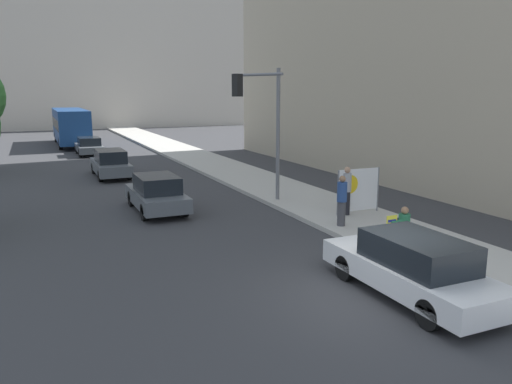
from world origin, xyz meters
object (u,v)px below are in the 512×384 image
Objects in this scene: jogger_on_sidewalk at (342,200)px; car_on_road_distant at (89,146)px; protest_banner at (358,190)px; traffic_light_pole at (263,113)px; seated_protester at (405,226)px; city_bus_on_road at (70,125)px; car_on_road_nearest at (157,193)px; car_on_road_midblock at (111,163)px; parked_car_curbside at (412,267)px; pedestrian_behind at (347,190)px.

car_on_road_distant is at bearing -79.50° from jogger_on_sidewalk.
protest_banner is 25.42m from car_on_road_distant.
seated_protester is at bearing -80.29° from traffic_light_pole.
city_bus_on_road reaches higher than protest_banner.
traffic_light_pole reaches higher than car_on_road_distant.
city_bus_on_road is at bearing 103.68° from protest_banner.
city_bus_on_road reaches higher than car_on_road_nearest.
jogger_on_sidewalk is at bearing -78.35° from traffic_light_pole.
traffic_light_pole is 11.75m from car_on_road_midblock.
seated_protester is 0.70× the size of jogger_on_sidewalk.
traffic_light_pole is (-2.48, 3.14, 2.78)m from protest_banner.
jogger_on_sidewalk is 7.46m from car_on_road_nearest.
seated_protester reaches higher than car_on_road_distant.
seated_protester is 4.31m from protest_banner.
jogger_on_sidewalk reaches higher than parked_car_curbside.
protest_banner is at bearing -31.50° from car_on_road_nearest.
car_on_road_nearest is 0.89× the size of car_on_road_midblock.
jogger_on_sidewalk is at bearing -69.15° from car_on_road_midblock.
car_on_road_nearest is (-3.43, 10.88, -0.01)m from parked_car_curbside.
jogger_on_sidewalk reaches higher than protest_banner.
parked_car_curbside is 11.41m from car_on_road_nearest.
car_on_road_midblock is at bearing 118.09° from protest_banner.
parked_car_curbside reaches higher than seated_protester.
car_on_road_midblock is at bearing -71.05° from jogger_on_sidewalk.
seated_protester is at bearing 137.44° from pedestrian_behind.
seated_protester is 18.55m from car_on_road_midblock.
parked_car_curbside is at bearing 125.09° from pedestrian_behind.
pedestrian_behind is 15.03m from car_on_road_midblock.
city_bus_on_road reaches higher than pedestrian_behind.
city_bus_on_road is at bearing 94.89° from car_on_road_distant.
jogger_on_sidewalk is at bearing -79.37° from city_bus_on_road.
seated_protester is at bearing 94.76° from jogger_on_sidewalk.
car_on_road_midblock is 10.92m from car_on_road_distant.
seated_protester is 29.12m from car_on_road_distant.
jogger_on_sidewalk is 5.76m from parked_car_curbside.
car_on_road_distant is at bearing -85.11° from city_bus_on_road.
protest_banner reaches higher than car_on_road_midblock.
parked_car_curbside is at bearing -115.89° from protest_banner.
traffic_light_pole is 21.98m from car_on_road_distant.
jogger_on_sidewalk is 2.02m from protest_banner.
car_on_road_midblock is 1.08× the size of car_on_road_distant.
traffic_light_pole is at bearing -12.91° from car_on_road_nearest.
protest_banner is at bearing -73.52° from car_on_road_distant.
traffic_light_pole reaches higher than pedestrian_behind.
jogger_on_sidewalk is 0.39× the size of car_on_road_distant.
traffic_light_pole reaches higher than car_on_road_midblock.
city_bus_on_road is (-0.72, 18.99, 1.08)m from car_on_road_midblock.
jogger_on_sidewalk reaches higher than car_on_road_nearest.
jogger_on_sidewalk is 0.32× the size of traffic_light_pole.
traffic_light_pole is 0.49× the size of city_bus_on_road.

